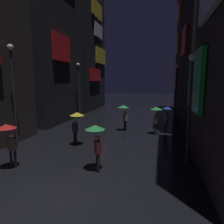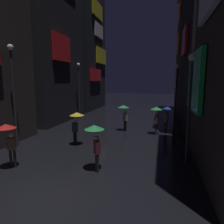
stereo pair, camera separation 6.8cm
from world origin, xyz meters
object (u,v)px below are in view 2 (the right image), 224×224
bicycle_parked_at_storefront (173,135)px  pedestrian_foreground_left_green (156,113)px  pedestrian_midstreet_left_green (95,135)px  streetlamp_right_near (190,97)px  streetlamp_left_far (79,85)px  streetlamp_right_far (176,87)px  pedestrian_midstreet_centre_green (124,111)px  streetlamp_left_near (13,85)px  pedestrian_near_crossing_red (8,133)px  pedestrian_far_right_yellow (76,119)px  pedestrian_foreground_right_blue (168,112)px

bicycle_parked_at_storefront → pedestrian_foreground_left_green: bearing=135.6°
pedestrian_midstreet_left_green → streetlamp_right_near: streetlamp_right_near is taller
streetlamp_left_far → streetlamp_right_far: bearing=-1.7°
pedestrian_midstreet_centre_green → streetlamp_left_near: streetlamp_left_near is taller
bicycle_parked_at_storefront → streetlamp_right_far: bearing=86.0°
streetlamp_left_far → streetlamp_left_near: size_ratio=0.96×
pedestrian_midstreet_centre_green → streetlamp_left_far: 7.50m
pedestrian_near_crossing_red → streetlamp_left_near: (-1.93, 2.84, 2.15)m
bicycle_parked_at_storefront → streetlamp_right_near: bearing=-84.6°
pedestrian_midstreet_left_green → pedestrian_far_right_yellow: bearing=126.4°
pedestrian_far_right_yellow → pedestrian_near_crossing_red: (-1.62, -3.94, 0.00)m
bicycle_parked_at_storefront → streetlamp_right_far: (0.40, 5.78, 3.11)m
pedestrian_foreground_left_green → pedestrian_midstreet_left_green: (-2.44, -7.08, 0.00)m
streetlamp_left_far → bicycle_parked_at_storefront: bearing=-32.3°
bicycle_parked_at_storefront → streetlamp_right_far: size_ratio=0.33×
pedestrian_far_right_yellow → bicycle_parked_at_storefront: (6.05, 2.65, -1.28)m
streetlamp_left_near → streetlamp_right_far: bearing=43.6°
pedestrian_foreground_right_blue → streetlamp_left_near: streetlamp_left_near is taller
streetlamp_left_far → streetlamp_right_near: 14.34m
pedestrian_midstreet_left_green → pedestrian_foreground_right_blue: size_ratio=1.00×
pedestrian_midstreet_left_green → streetlamp_right_near: (4.08, 1.66, 1.66)m
streetlamp_left_near → streetlamp_right_far: (10.00, 9.52, -0.32)m
streetlamp_left_far → streetlamp_right_far: streetlamp_left_far is taller
pedestrian_near_crossing_red → streetlamp_left_far: size_ratio=0.36×
pedestrian_far_right_yellow → streetlamp_right_far: bearing=52.6°
pedestrian_foreground_left_green → pedestrian_midstreet_left_green: bearing=-109.0°
pedestrian_foreground_right_blue → streetlamp_right_far: 4.28m
bicycle_parked_at_storefront → streetlamp_left_near: streetlamp_left_near is taller
pedestrian_far_right_yellow → streetlamp_right_near: bearing=-13.6°
pedestrian_midstreet_left_green → pedestrian_foreground_left_green: bearing=71.0°
bicycle_parked_at_storefront → streetlamp_left_far: 11.83m
pedestrian_midstreet_left_green → pedestrian_near_crossing_red: 4.05m
pedestrian_near_crossing_red → streetlamp_left_near: streetlamp_left_near is taller
pedestrian_near_crossing_red → bicycle_parked_at_storefront: (7.67, 6.59, -1.28)m
pedestrian_far_right_yellow → pedestrian_near_crossing_red: same height
streetlamp_left_near → pedestrian_foreground_left_green: bearing=30.7°
pedestrian_midstreet_centre_green → streetlamp_left_near: size_ratio=0.34×
pedestrian_near_crossing_red → streetlamp_right_far: bearing=56.9°
pedestrian_midstreet_left_green → streetlamp_left_near: 6.64m
pedestrian_foreground_left_green → streetlamp_left_far: (-8.36, 4.86, 2.01)m
pedestrian_near_crossing_red → streetlamp_left_near: size_ratio=0.34×
pedestrian_midstreet_centre_green → pedestrian_foreground_right_blue: 3.45m
pedestrian_midstreet_left_green → bicycle_parked_at_storefront: bearing=57.9°
pedestrian_midstreet_left_green → streetlamp_right_far: 12.47m
pedestrian_far_right_yellow → streetlamp_left_far: bearing=112.2°
streetlamp_left_far → pedestrian_midstreet_left_green: bearing=-63.6°
pedestrian_midstreet_centre_green → streetlamp_right_far: (4.22, 4.04, 1.83)m
pedestrian_foreground_right_blue → streetlamp_right_far: (0.78, 3.79, 1.83)m
pedestrian_midstreet_centre_green → streetlamp_right_near: streetlamp_right_near is taller
pedestrian_far_right_yellow → streetlamp_right_far: size_ratio=0.38×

